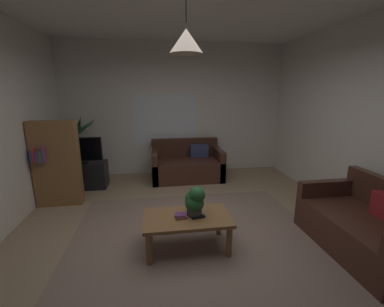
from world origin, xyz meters
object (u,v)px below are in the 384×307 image
pendant_lamp (186,41)px  bookshelf_corner (56,164)px  book_on_table_0 (181,217)px  coffee_table (187,222)px  book_on_table_1 (181,215)px  couch_under_window (187,166)px  potted_palm_corner (78,148)px  tv (80,150)px  potted_plant_on_table (195,201)px  couch_right_side (367,229)px  remote_on_table_1 (198,217)px  remote_on_table_0 (195,215)px  tv_stand (83,175)px

pendant_lamp → bookshelf_corner: bearing=141.4°
book_on_table_0 → bookshelf_corner: size_ratio=0.09×
coffee_table → book_on_table_1: (-0.08, -0.02, 0.11)m
couch_under_window → potted_palm_corner: (-2.25, 0.20, 0.42)m
tv → potted_palm_corner: size_ratio=0.56×
tv → potted_plant_on_table: bearing=-50.5°
couch_right_side → bookshelf_corner: 4.46m
tv → potted_palm_corner: 0.50m
couch_right_side → book_on_table_0: couch_right_side is taller
remote_on_table_1 → bookshelf_corner: 2.62m
remote_on_table_1 → pendant_lamp: size_ratio=0.24×
remote_on_table_0 → potted_plant_on_table: (-0.01, 0.01, 0.18)m
couch_under_window → tv_stand: bearing=-173.1°
book_on_table_1 → tv_stand: 2.85m
couch_under_window → coffee_table: couch_under_window is taller
potted_plant_on_table → potted_palm_corner: size_ratio=0.25×
book_on_table_0 → potted_plant_on_table: (0.17, 0.04, 0.17)m
tv → coffee_table: bearing=-52.2°
potted_palm_corner → tv_stand: bearing=-70.1°
remote_on_table_1 → potted_plant_on_table: bearing=-165.0°
book_on_table_1 → tv: size_ratio=0.15×
couch_right_side → pendant_lamp: pendant_lamp is taller
couch_under_window → book_on_table_1: bearing=-99.2°
couch_under_window → bookshelf_corner: 2.51m
tv_stand → pendant_lamp: (1.75, -2.28, 2.08)m
couch_under_window → couch_right_side: bearing=-59.0°
remote_on_table_0 → potted_palm_corner: (-2.02, 2.72, 0.27)m
book_on_table_1 → potted_plant_on_table: 0.23m
remote_on_table_1 → tv: (-1.88, 2.31, 0.33)m
couch_right_side → tv: size_ratio=1.82×
remote_on_table_1 → potted_palm_corner: bearing=-151.2°
couch_under_window → tv: 2.16m
tv → bookshelf_corner: 0.74m
coffee_table → remote_on_table_1: remote_on_table_1 is taller
remote_on_table_1 → couch_under_window: bearing=167.9°
remote_on_table_0 → remote_on_table_1: (0.02, -0.06, 0.00)m
book_on_table_0 → remote_on_table_0: size_ratio=0.80×
potted_plant_on_table → tv: size_ratio=0.45×
pendant_lamp → couch_right_side: bearing=-10.0°
couch_under_window → couch_right_side: 3.38m
potted_palm_corner → pendant_lamp: (1.91, -2.73, 1.64)m
remote_on_table_0 → potted_plant_on_table: bearing=49.0°
couch_under_window → tv_stand: size_ratio=1.65×
potted_plant_on_table → tv_stand: 2.94m
book_on_table_1 → remote_on_table_1: (0.20, -0.04, -0.03)m
potted_palm_corner → book_on_table_1: bearing=-56.2°
book_on_table_1 → couch_under_window: bearing=80.8°
tv_stand → book_on_table_0: bearing=-53.8°
remote_on_table_1 → remote_on_table_0: bearing=-166.3°
tv → remote_on_table_0: bearing=-50.5°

